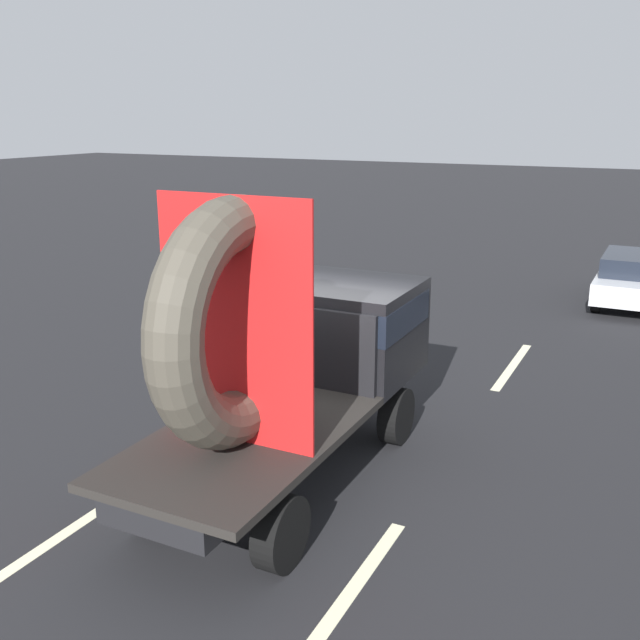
# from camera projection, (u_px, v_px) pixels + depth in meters

# --- Properties ---
(ground_plane) EXTENTS (120.00, 120.00, 0.00)m
(ground_plane) POSITION_uv_depth(u_px,v_px,m) (311.00, 451.00, 10.28)
(ground_plane) COLOR black
(flatbed_truck) EXTENTS (2.02, 5.36, 3.82)m
(flatbed_truck) POSITION_uv_depth(u_px,v_px,m) (299.00, 347.00, 9.27)
(flatbed_truck) COLOR black
(flatbed_truck) RESTS_ON ground_plane
(distant_sedan) EXTENTS (1.68, 3.91, 1.28)m
(distant_sedan) POSITION_uv_depth(u_px,v_px,m) (635.00, 277.00, 18.04)
(distant_sedan) COLOR black
(distant_sedan) RESTS_ON ground_plane
(lane_dash_left_near) EXTENTS (0.16, 2.57, 0.01)m
(lane_dash_left_near) POSITION_uv_depth(u_px,v_px,m) (64.00, 534.00, 8.25)
(lane_dash_left_near) COLOR beige
(lane_dash_left_near) RESTS_ON ground_plane
(lane_dash_left_far) EXTENTS (0.16, 2.83, 0.01)m
(lane_dash_left_far) POSITION_uv_depth(u_px,v_px,m) (354.00, 340.00, 15.28)
(lane_dash_left_far) COLOR beige
(lane_dash_left_far) RESTS_ON ground_plane
(lane_dash_right_near) EXTENTS (0.16, 2.97, 0.01)m
(lane_dash_right_near) POSITION_uv_depth(u_px,v_px,m) (346.00, 599.00, 7.15)
(lane_dash_right_near) COLOR beige
(lane_dash_right_near) RESTS_ON ground_plane
(lane_dash_right_far) EXTENTS (0.16, 2.85, 0.01)m
(lane_dash_right_far) POSITION_uv_depth(u_px,v_px,m) (513.00, 366.00, 13.72)
(lane_dash_right_far) COLOR beige
(lane_dash_right_far) RESTS_ON ground_plane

